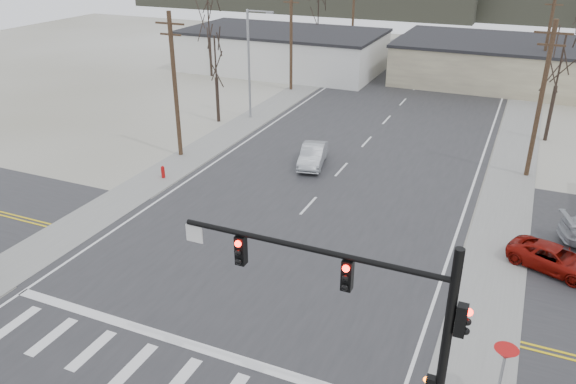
% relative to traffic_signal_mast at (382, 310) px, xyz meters
% --- Properties ---
extents(ground, '(140.00, 140.00, 0.00)m').
position_rel_traffic_signal_mast_xyz_m(ground, '(-7.89, 6.20, -4.67)').
color(ground, silver).
rests_on(ground, ground).
extents(main_road, '(18.00, 110.00, 0.05)m').
position_rel_traffic_signal_mast_xyz_m(main_road, '(-7.89, 21.20, -4.65)').
color(main_road, '#27282A').
rests_on(main_road, ground).
extents(cross_road, '(90.00, 10.00, 0.04)m').
position_rel_traffic_signal_mast_xyz_m(cross_road, '(-7.89, 6.20, -4.65)').
color(cross_road, '#27282A').
rests_on(cross_road, ground).
extents(sidewalk_left, '(3.00, 90.00, 0.06)m').
position_rel_traffic_signal_mast_xyz_m(sidewalk_left, '(-18.49, 26.20, -4.64)').
color(sidewalk_left, gray).
rests_on(sidewalk_left, ground).
extents(sidewalk_right, '(3.00, 90.00, 0.06)m').
position_rel_traffic_signal_mast_xyz_m(sidewalk_right, '(2.71, 26.20, -4.64)').
color(sidewalk_right, gray).
rests_on(sidewalk_right, ground).
extents(traffic_signal_mast, '(8.95, 0.43, 7.20)m').
position_rel_traffic_signal_mast_xyz_m(traffic_signal_mast, '(0.00, 0.00, 0.00)').
color(traffic_signal_mast, black).
rests_on(traffic_signal_mast, ground).
extents(fire_hydrant, '(0.24, 0.24, 0.87)m').
position_rel_traffic_signal_mast_xyz_m(fire_hydrant, '(-18.09, 14.20, -4.22)').
color(fire_hydrant, '#A50C0C').
rests_on(fire_hydrant, ground).
extents(yield_sign, '(0.80, 0.80, 2.35)m').
position_rel_traffic_signal_mast_xyz_m(yield_sign, '(3.61, 2.70, -2.61)').
color(yield_sign, gray).
rests_on(yield_sign, ground).
extents(building_left_far, '(22.30, 12.30, 4.50)m').
position_rel_traffic_signal_mast_xyz_m(building_left_far, '(-23.89, 46.20, -2.42)').
color(building_left_far, silver).
rests_on(building_left_far, ground).
extents(building_right_far, '(26.30, 14.30, 4.30)m').
position_rel_traffic_signal_mast_xyz_m(building_right_far, '(2.11, 50.20, -2.52)').
color(building_right_far, beige).
rests_on(building_right_far, ground).
extents(upole_left_b, '(2.20, 0.30, 10.00)m').
position_rel_traffic_signal_mast_xyz_m(upole_left_b, '(-19.39, 18.20, 0.55)').
color(upole_left_b, '#483321').
rests_on(upole_left_b, ground).
extents(upole_left_c, '(2.20, 0.30, 10.00)m').
position_rel_traffic_signal_mast_xyz_m(upole_left_c, '(-19.39, 38.20, 0.55)').
color(upole_left_c, '#483321').
rests_on(upole_left_c, ground).
extents(upole_left_d, '(2.20, 0.30, 10.00)m').
position_rel_traffic_signal_mast_xyz_m(upole_left_d, '(-19.39, 58.20, 0.55)').
color(upole_left_d, '#483321').
rests_on(upole_left_d, ground).
extents(upole_right_a, '(2.20, 0.30, 10.00)m').
position_rel_traffic_signal_mast_xyz_m(upole_right_a, '(3.61, 24.20, 0.55)').
color(upole_right_a, '#483321').
rests_on(upole_right_a, ground).
extents(upole_right_b, '(2.20, 0.30, 10.00)m').
position_rel_traffic_signal_mast_xyz_m(upole_right_b, '(3.61, 46.20, 0.55)').
color(upole_right_b, '#483321').
rests_on(upole_right_b, ground).
extents(streetlight_main, '(2.40, 0.25, 9.00)m').
position_rel_traffic_signal_mast_xyz_m(streetlight_main, '(-18.69, 28.20, 0.41)').
color(streetlight_main, gray).
rests_on(streetlight_main, ground).
extents(tree_left_near, '(3.30, 3.30, 7.35)m').
position_rel_traffic_signal_mast_xyz_m(tree_left_near, '(-20.89, 26.20, 0.55)').
color(tree_left_near, '#2F231C').
rests_on(tree_left_near, ground).
extents(tree_right_mid, '(3.74, 3.74, 8.33)m').
position_rel_traffic_signal_mast_xyz_m(tree_right_mid, '(4.61, 32.20, 1.26)').
color(tree_right_mid, '#2F231C').
rests_on(tree_right_mid, ground).
extents(tree_left_far, '(3.96, 3.96, 8.82)m').
position_rel_traffic_signal_mast_xyz_m(tree_left_far, '(-21.89, 52.20, 1.61)').
color(tree_left_far, '#2F231C').
rests_on(tree_left_far, ground).
extents(tree_left_mid, '(3.96, 3.96, 8.82)m').
position_rel_traffic_signal_mast_xyz_m(tree_left_mid, '(-29.89, 40.20, 1.61)').
color(tree_left_mid, '#2F231C').
rests_on(tree_left_mid, ground).
extents(sedan_crossing, '(2.36, 4.53, 1.42)m').
position_rel_traffic_signal_mast_xyz_m(sedan_crossing, '(-9.98, 20.20, -3.92)').
color(sedan_crossing, '#91969A').
rests_on(sedan_crossing, main_road).
extents(car_far_a, '(3.71, 5.77, 1.56)m').
position_rel_traffic_signal_mast_xyz_m(car_far_a, '(-4.51, 46.12, -3.85)').
color(car_far_a, black).
rests_on(car_far_a, main_road).
extents(car_far_b, '(2.82, 4.89, 1.57)m').
position_rel_traffic_signal_mast_xyz_m(car_far_b, '(-13.82, 56.45, -3.84)').
color(car_far_b, black).
rests_on(car_far_b, main_road).
extents(car_parked_red, '(4.65, 3.34, 1.18)m').
position_rel_traffic_signal_mast_xyz_m(car_parked_red, '(5.30, 12.53, -4.05)').
color(car_parked_red, maroon).
rests_on(car_parked_red, parking_lot).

